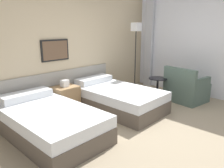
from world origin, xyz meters
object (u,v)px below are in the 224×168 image
Objects in this scene: bed_near_door at (49,121)px; armchair at (186,89)px; nightstand at (65,98)px; side_table at (158,85)px; floor_lamp at (136,37)px; bed_near_window at (117,98)px.

bed_near_door is 2.10× the size of armchair.
nightstand reaches higher than bed_near_door.
bed_near_door is at bearing -139.61° from nightstand.
side_table is at bearing -6.40° from bed_near_door.
nightstand is 0.72× the size of armchair.
bed_near_door is at bearing 83.70° from armchair.
bed_near_door is 3.61× the size of side_table.
bed_near_door is 3.25m from floor_lamp.
nightstand is at bearing 40.39° from bed_near_door.
floor_lamp reaches higher than bed_near_window.
armchair is at bearing -81.44° from floor_lamp.
armchair is at bearing -55.63° from side_table.
armchair is (0.37, -0.55, -0.10)m from side_table.
bed_near_door is at bearing 173.60° from side_table.
bed_near_window is at bearing -158.73° from floor_lamp.
floor_lamp is 1.83m from armchair.
floor_lamp is (2.13, -0.20, 1.21)m from nightstand.
armchair is at bearing -15.22° from bed_near_door.
side_table is at bearing -15.47° from bed_near_window.
nightstand reaches higher than side_table.
floor_lamp is (2.96, 0.51, 1.24)m from bed_near_door.
floor_lamp is 1.97× the size of armchair.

